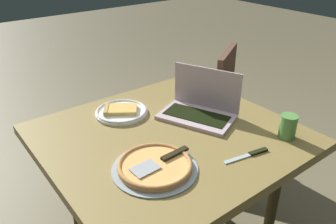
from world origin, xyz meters
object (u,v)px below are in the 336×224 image
pizza_tray (155,166)px  table_knife (250,154)px  chair_near (207,96)px  laptop (200,107)px  dining_table (169,145)px  drink_cup (288,126)px  pizza_plate (121,111)px

pizza_tray → table_knife: (-0.36, 0.16, -0.01)m
pizza_tray → chair_near: (-0.94, -0.70, -0.24)m
laptop → dining_table: bearing=10.2°
dining_table → laptop: bearing=-169.8°
dining_table → drink_cup: drink_cup is taller
pizza_tray → table_knife: pizza_tray is taller
pizza_tray → chair_near: bearing=-143.5°
chair_near → table_knife: bearing=55.5°
drink_cup → table_knife: bearing=-1.3°
dining_table → drink_cup: (-0.38, 0.34, 0.12)m
laptop → chair_near: bearing=-137.3°
drink_cup → chair_near: bearing=-112.7°
pizza_plate → pizza_tray: size_ratio=0.79×
laptop → drink_cup: size_ratio=3.76×
laptop → table_knife: (0.06, 0.37, -0.04)m
laptop → table_knife: laptop is taller
pizza_plate → table_knife: 0.66m
pizza_plate → table_knife: pizza_plate is taller
drink_cup → chair_near: chair_near is taller
pizza_tray → drink_cup: size_ratio=3.06×
table_knife → chair_near: chair_near is taller
pizza_plate → drink_cup: size_ratio=2.40×
laptop → table_knife: size_ratio=1.93×
laptop → pizza_tray: 0.47m
pizza_plate → table_knife: size_ratio=1.23×
dining_table → pizza_plate: (0.08, -0.29, 0.08)m
dining_table → laptop: laptop is taller
laptop → pizza_tray: (0.42, 0.21, -0.03)m
laptop → drink_cup: bearing=113.7°
laptop → pizza_plate: (0.29, -0.25, -0.03)m
laptop → pizza_plate: bearing=-40.1°
pizza_tray → dining_table: bearing=-139.2°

